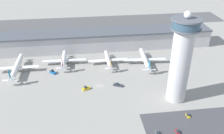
% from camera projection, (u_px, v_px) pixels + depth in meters
% --- Properties ---
extents(ground_plane, '(1000.00, 1000.00, 0.00)m').
position_uv_depth(ground_plane, '(99.00, 86.00, 199.34)').
color(ground_plane, gray).
extents(terminal_building, '(242.60, 25.00, 19.03)m').
position_uv_depth(terminal_building, '(93.00, 40.00, 255.17)').
color(terminal_building, '#B2B2B7').
rests_on(terminal_building, ground).
extents(runway_strip, '(363.90, 44.00, 0.01)m').
position_uv_depth(runway_strip, '(89.00, 22.00, 333.98)').
color(runway_strip, '#515154').
rests_on(runway_strip, ground).
extents(control_tower, '(19.64, 19.64, 65.99)m').
position_uv_depth(control_tower, '(181.00, 58.00, 168.65)').
color(control_tower, '#BCBCC1').
rests_on(control_tower, ground).
extents(parking_lot_surface, '(64.00, 40.00, 0.01)m').
position_uv_depth(parking_lot_surface, '(197.00, 131.00, 155.22)').
color(parking_lot_surface, '#424247').
rests_on(parking_lot_surface, ground).
extents(airplane_gate_alpha, '(37.26, 45.04, 14.69)m').
position_uv_depth(airplane_gate_alpha, '(17.00, 67.00, 215.32)').
color(airplane_gate_alpha, white).
rests_on(airplane_gate_alpha, ground).
extents(airplane_gate_bravo, '(39.73, 32.73, 13.77)m').
position_uv_depth(airplane_gate_bravo, '(64.00, 60.00, 227.99)').
color(airplane_gate_bravo, silver).
rests_on(airplane_gate_bravo, ground).
extents(airplane_gate_charlie, '(36.75, 34.35, 11.71)m').
position_uv_depth(airplane_gate_charlie, '(108.00, 60.00, 229.00)').
color(airplane_gate_charlie, white).
rests_on(airplane_gate_charlie, ground).
extents(airplane_gate_delta, '(39.51, 41.45, 13.24)m').
position_uv_depth(airplane_gate_delta, '(145.00, 59.00, 229.11)').
color(airplane_gate_delta, silver).
rests_on(airplane_gate_delta, ground).
extents(service_truck_catering, '(6.25, 4.37, 3.07)m').
position_uv_depth(service_truck_catering, '(86.00, 88.00, 194.21)').
color(service_truck_catering, black).
rests_on(service_truck_catering, ground).
extents(service_truck_fuel, '(6.17, 5.98, 3.17)m').
position_uv_depth(service_truck_fuel, '(53.00, 72.00, 215.80)').
color(service_truck_fuel, black).
rests_on(service_truck_fuel, ground).
extents(service_truck_baggage, '(7.99, 5.39, 2.42)m').
position_uv_depth(service_truck_baggage, '(118.00, 85.00, 198.74)').
color(service_truck_baggage, black).
rests_on(service_truck_baggage, ground).
extents(car_white_wagon, '(2.06, 4.55, 1.47)m').
position_uv_depth(car_white_wagon, '(157.00, 134.00, 152.34)').
color(car_white_wagon, black).
rests_on(car_white_wagon, ground).
extents(car_red_hatchback, '(1.99, 4.84, 1.58)m').
position_uv_depth(car_red_hatchback, '(178.00, 132.00, 153.39)').
color(car_red_hatchback, black).
rests_on(car_red_hatchback, ground).
extents(car_maroon_suv, '(1.92, 4.52, 1.43)m').
position_uv_depth(car_maroon_suv, '(188.00, 116.00, 166.91)').
color(car_maroon_suv, black).
rests_on(car_maroon_suv, ground).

